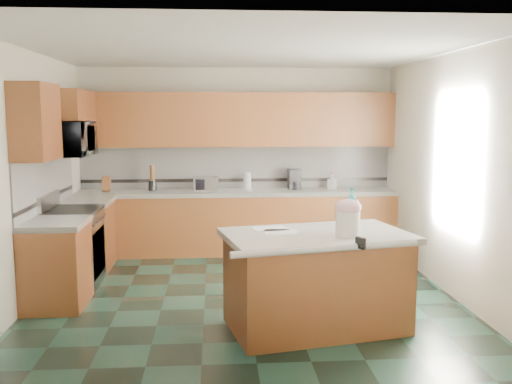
{
  "coord_description": "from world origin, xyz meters",
  "views": [
    {
      "loc": [
        -0.33,
        -6.2,
        2.01
      ],
      "look_at": [
        0.15,
        0.35,
        1.12
      ],
      "focal_mm": 40.0,
      "sensor_mm": 36.0,
      "label": 1
    }
  ],
  "objects": [
    {
      "name": "left_accent_band",
      "position": [
        -2.28,
        0.55,
        1.04
      ],
      "size": [
        0.01,
        2.3,
        0.05
      ],
      "primitive_type": "cube",
      "color": "black",
      "rests_on": "wall_left"
    },
    {
      "name": "knife_block",
      "position": [
        -1.88,
        2.05,
        1.03
      ],
      "size": [
        0.12,
        0.16,
        0.23
      ],
      "primitive_type": "cube",
      "rotation": [
        -0.31,
        0.0,
        -0.0
      ],
      "color": "#472814",
      "rests_on": "back_countertop"
    },
    {
      "name": "floor",
      "position": [
        0.0,
        0.0,
        0.0
      ],
      "size": [
        4.6,
        4.6,
        0.0
      ],
      "primitive_type": "plane",
      "color": "black",
      "rests_on": "ground"
    },
    {
      "name": "treat_jar_knob_end_r",
      "position": [
        0.91,
        -1.22,
        1.24
      ],
      "size": [
        0.04,
        0.04,
        0.04
      ],
      "primitive_type": "sphere",
      "color": "tan",
      "rests_on": "treat_jar_lid"
    },
    {
      "name": "toaster_oven",
      "position": [
        -0.46,
        2.05,
        1.02
      ],
      "size": [
        0.36,
        0.27,
        0.2
      ],
      "primitive_type": "cube",
      "rotation": [
        0.0,
        0.0,
        -0.1
      ],
      "color": "#B7B7BC",
      "rests_on": "back_countertop"
    },
    {
      "name": "soap_back_cap",
      "position": [
        1.4,
        2.05,
        1.15
      ],
      "size": [
        0.02,
        0.02,
        0.03
      ],
      "primitive_type": "cylinder",
      "color": "red",
      "rests_on": "soap_bottle_back"
    },
    {
      "name": "utensil_bundle",
      "position": [
        -1.23,
        2.08,
        1.18
      ],
      "size": [
        0.07,
        0.07,
        0.22
      ],
      "primitive_type": "cylinder",
      "color": "#472814",
      "rests_on": "utensil_crock"
    },
    {
      "name": "island_base",
      "position": [
        0.62,
        -1.05,
        0.43
      ],
      "size": [
        1.74,
        1.22,
        0.86
      ],
      "primitive_type": "cube",
      "rotation": [
        0.0,
        0.0,
        0.21
      ],
      "color": "#401C0E",
      "rests_on": "ground"
    },
    {
      "name": "treat_jar_knob",
      "position": [
        0.87,
        -1.22,
        1.24
      ],
      "size": [
        0.08,
        0.03,
        0.03
      ],
      "primitive_type": "cylinder",
      "rotation": [
        0.0,
        1.57,
        0.0
      ],
      "color": "tan",
      "rests_on": "treat_jar_lid"
    },
    {
      "name": "wall_back",
      "position": [
        0.0,
        2.32,
        1.35
      ],
      "size": [
        4.6,
        0.04,
        2.7
      ],
      "primitive_type": "cube",
      "color": "silver",
      "rests_on": "ground"
    },
    {
      "name": "left_upper_cab_rear",
      "position": [
        -2.13,
        1.42,
        1.94
      ],
      "size": [
        0.33,
        1.09,
        0.78
      ],
      "primitive_type": "cube",
      "color": "#401C0E",
      "rests_on": "wall_left"
    },
    {
      "name": "left_base_cab_rear",
      "position": [
        -2.0,
        1.29,
        0.43
      ],
      "size": [
        0.6,
        0.82,
        0.86
      ],
      "primitive_type": "cube",
      "color": "#401C0E",
      "rests_on": "ground"
    },
    {
      "name": "left_counter_front",
      "position": [
        -2.0,
        -0.24,
        0.89
      ],
      "size": [
        0.64,
        0.72,
        0.06
      ],
      "primitive_type": "cube",
      "color": "white",
      "rests_on": "left_base_cab_front"
    },
    {
      "name": "soap_bottle_back",
      "position": [
        1.4,
        2.05,
        1.03
      ],
      "size": [
        0.14,
        0.14,
        0.22
      ],
      "primitive_type": "imported",
      "rotation": [
        0.0,
        0.0,
        0.7
      ],
      "color": "white",
      "rests_on": "back_countertop"
    },
    {
      "name": "paper_towel",
      "position": [
        0.15,
        2.1,
        1.05
      ],
      "size": [
        0.11,
        0.11,
        0.25
      ],
      "primitive_type": "cylinder",
      "color": "white",
      "rests_on": "back_countertop"
    },
    {
      "name": "microwave",
      "position": [
        -2.0,
        0.5,
        1.73
      ],
      "size": [
        0.5,
        0.73,
        0.41
      ],
      "primitive_type": "imported",
      "rotation": [
        0.0,
        0.0,
        1.57
      ],
      "color": "#B7B7BC",
      "rests_on": "wall_left"
    },
    {
      "name": "coffee_carafe",
      "position": [
        0.84,
        2.04,
        0.98
      ],
      "size": [
        0.12,
        0.12,
        0.12
      ],
      "primitive_type": "cylinder",
      "color": "black",
      "rests_on": "back_countertop"
    },
    {
      "name": "water_jug_neck",
      "position": [
        0.85,
        2.06,
        1.18
      ],
      "size": [
        0.07,
        0.07,
        0.03
      ],
      "primitive_type": "cylinder",
      "color": "#4996C7",
      "rests_on": "water_jug"
    },
    {
      "name": "left_backsplash",
      "position": [
        -2.29,
        0.55,
        1.24
      ],
      "size": [
        0.02,
        2.3,
        0.63
      ],
      "primitive_type": "cube",
      "color": "silver",
      "rests_on": "wall_left"
    },
    {
      "name": "back_countertop",
      "position": [
        0.0,
        2.0,
        0.89
      ],
      "size": [
        4.6,
        0.64,
        0.06
      ],
      "primitive_type": "cube",
      "color": "white",
      "rests_on": "back_base_cab"
    },
    {
      "name": "back_upper_cab",
      "position": [
        0.0,
        2.13,
        1.94
      ],
      "size": [
        4.6,
        0.33,
        0.78
      ],
      "primitive_type": "cube",
      "color": "#401C0E",
      "rests_on": "wall_back"
    },
    {
      "name": "clamp_body",
      "position": [
        0.91,
        -1.53,
        0.93
      ],
      "size": [
        0.07,
        0.11,
        0.1
      ],
      "primitive_type": "cube",
      "rotation": [
        0.0,
        0.0,
        0.39
      ],
      "color": "black",
      "rests_on": "island_top"
    },
    {
      "name": "wall_right",
      "position": [
        2.32,
        0.0,
        1.35
      ],
      "size": [
        0.04,
        4.6,
        2.7
      ],
      "primitive_type": "cube",
      "color": "silver",
      "rests_on": "ground"
    },
    {
      "name": "back_base_cab",
      "position": [
        0.0,
        2.0,
        0.43
      ],
      "size": [
        4.6,
        0.6,
        0.86
      ],
      "primitive_type": "cube",
      "color": "#401C0E",
      "rests_on": "ground"
    },
    {
      "name": "range_body",
      "position": [
        -2.0,
        0.5,
        0.44
      ],
      "size": [
        0.6,
        0.76,
        0.88
      ],
      "primitive_type": "cube",
      "color": "#B7B7BC",
      "rests_on": "ground"
    },
    {
      "name": "back_backsplash",
      "position": [
        0.0,
        2.29,
        1.24
      ],
      "size": [
        4.6,
        0.02,
        0.63
      ],
      "primitive_type": "cube",
      "color": "silver",
      "rests_on": "back_countertop"
    },
    {
      "name": "clamp_handle",
      "position": [
        0.91,
        -1.6,
        0.91
      ],
      "size": [
        0.02,
        0.08,
        0.02
      ],
      "primitive_type": "cylinder",
      "rotation": [
        1.57,
        0.0,
        0.0
      ],
      "color": "black",
      "rests_on": "island_top"
    },
    {
      "name": "paper_sheet_a",
      "position": [
        0.29,
        -0.98,
        0.92
      ],
      "size": [
        0.33,
        0.26,
        0.0
      ],
      "primitive_type": "cube",
      "rotation": [
        0.0,
        0.0,
        -0.08
      ],
      "color": "white",
      "rests_on": "island_top"
    },
    {
      "name": "treat_jar",
      "position": [
        0.87,
        -1.22,
        1.04
      ],
      "size": [
        0.24,
        0.24,
        0.23
      ],
      "primitive_type": "cylinder",
      "rotation": [
        0.0,
        0.0,
        -0.08
      ],
      "color": "white",
      "rests_on": "island_top"
    },
    {
      "name": "range_oven_door",
      "position": [
        -1.71,
        0.5,
        0.4
      ],
      "size": [
        0.02,
        0.68,
        0.55
      ],
      "primitive_type": "cube",
      "color": "black",
      "rests_on": "range_body"
    },
    {
      "name": "coffee_maker",
      "position": [
        0.84,
        2.08,
        1.07
      ],
      "size": [
        0.18,
        0.2,
        0.3
      ],
      "primitive_type": "cube",
      "rotation": [
        0.0,
        0.0,
        0.05
      ],
      "color": "black",
      "rests_on": "back_countertop"
    },
    {
      "name": "island_bullnose",
      "position": [
        0.62,
        -1.55,
        0.89
      ],
      "size": [
        1.67,
        0.4,
        0.06
      ],
      "primitive_type": "cylinder",
      "rotation": [
        0.0,
        1.57,
        0.21
      ],
      "color": "white",
      "rests_on": "island_base"
    },
    {
      "name": "toaster_oven_door",
      "position": [
        -0.46,
        1.94,
        1.02
      ],
      "size": [
        0.3,
        0.01,
        0.16
      ],
      "primitive_type": "cube",
      "color": "black",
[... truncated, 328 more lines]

